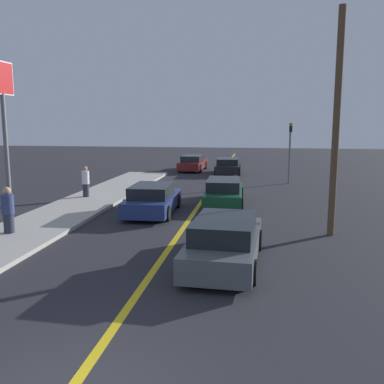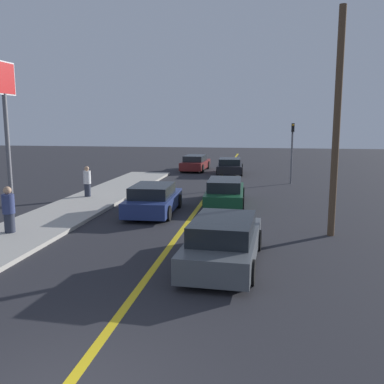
{
  "view_description": "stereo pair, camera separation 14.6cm",
  "coord_description": "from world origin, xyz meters",
  "px_view_note": "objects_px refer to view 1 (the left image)",
  "views": [
    {
      "loc": [
        2.67,
        -4.98,
        3.98
      ],
      "look_at": [
        0.44,
        9.72,
        1.51
      ],
      "focal_mm": 40.0,
      "sensor_mm": 36.0,
      "label": 1
    },
    {
      "loc": [
        2.82,
        -4.96,
        3.98
      ],
      "look_at": [
        0.44,
        9.72,
        1.51
      ],
      "focal_mm": 40.0,
      "sensor_mm": 36.0,
      "label": 2
    }
  ],
  "objects_px": {
    "car_far_distant": "(224,192)",
    "roadside_sign": "(3,100)",
    "car_oncoming_far": "(193,163)",
    "utility_pole": "(336,125)",
    "traffic_light": "(290,147)",
    "pedestrian_mid_group": "(86,182)",
    "car_parked_left_lot": "(228,166)",
    "pedestrian_near_curb": "(8,210)",
    "car_near_right_lane": "(225,242)",
    "car_ahead_center": "(153,200)"
  },
  "relations": [
    {
      "from": "car_far_distant",
      "to": "utility_pole",
      "type": "relative_size",
      "value": 0.62
    },
    {
      "from": "car_parked_left_lot",
      "to": "pedestrian_near_curb",
      "type": "bearing_deg",
      "value": -110.51
    },
    {
      "from": "car_ahead_center",
      "to": "pedestrian_near_curb",
      "type": "bearing_deg",
      "value": -134.01
    },
    {
      "from": "traffic_light",
      "to": "utility_pole",
      "type": "relative_size",
      "value": 0.5
    },
    {
      "from": "car_near_right_lane",
      "to": "car_parked_left_lot",
      "type": "relative_size",
      "value": 1.15
    },
    {
      "from": "traffic_light",
      "to": "car_oncoming_far",
      "type": "bearing_deg",
      "value": 138.47
    },
    {
      "from": "car_oncoming_far",
      "to": "roadside_sign",
      "type": "height_order",
      "value": "roadside_sign"
    },
    {
      "from": "car_near_right_lane",
      "to": "car_oncoming_far",
      "type": "height_order",
      "value": "car_near_right_lane"
    },
    {
      "from": "car_far_distant",
      "to": "pedestrian_near_curb",
      "type": "xyz_separation_m",
      "value": [
        -6.92,
        -7.01,
        0.34
      ]
    },
    {
      "from": "utility_pole",
      "to": "traffic_light",
      "type": "bearing_deg",
      "value": 92.57
    },
    {
      "from": "car_oncoming_far",
      "to": "traffic_light",
      "type": "xyz_separation_m",
      "value": [
        7.19,
        -6.37,
        1.76
      ]
    },
    {
      "from": "car_ahead_center",
      "to": "car_parked_left_lot",
      "type": "bearing_deg",
      "value": 79.51
    },
    {
      "from": "car_parked_left_lot",
      "to": "car_ahead_center",
      "type": "bearing_deg",
      "value": -101.02
    },
    {
      "from": "car_parked_left_lot",
      "to": "utility_pole",
      "type": "xyz_separation_m",
      "value": [
        4.8,
        -17.1,
        3.26
      ]
    },
    {
      "from": "pedestrian_mid_group",
      "to": "traffic_light",
      "type": "distance_m",
      "value": 13.03
    },
    {
      "from": "car_oncoming_far",
      "to": "pedestrian_near_curb",
      "type": "relative_size",
      "value": 2.84
    },
    {
      "from": "car_parked_left_lot",
      "to": "traffic_light",
      "type": "relative_size",
      "value": 1.09
    },
    {
      "from": "car_ahead_center",
      "to": "car_oncoming_far",
      "type": "distance_m",
      "value": 16.52
    },
    {
      "from": "traffic_light",
      "to": "car_near_right_lane",
      "type": "bearing_deg",
      "value": -100.08
    },
    {
      "from": "roadside_sign",
      "to": "utility_pole",
      "type": "xyz_separation_m",
      "value": [
        13.92,
        -2.76,
        -1.04
      ]
    },
    {
      "from": "traffic_light",
      "to": "car_parked_left_lot",
      "type": "bearing_deg",
      "value": 133.52
    },
    {
      "from": "pedestrian_mid_group",
      "to": "car_parked_left_lot",
      "type": "bearing_deg",
      "value": 61.16
    },
    {
      "from": "pedestrian_mid_group",
      "to": "roadside_sign",
      "type": "distance_m",
      "value": 5.44
    },
    {
      "from": "pedestrian_mid_group",
      "to": "car_far_distant",
      "type": "bearing_deg",
      "value": -2.03
    },
    {
      "from": "roadside_sign",
      "to": "car_near_right_lane",
      "type": "bearing_deg",
      "value": -31.56
    },
    {
      "from": "car_ahead_center",
      "to": "utility_pole",
      "type": "bearing_deg",
      "value": -21.27
    },
    {
      "from": "car_parked_left_lot",
      "to": "utility_pole",
      "type": "bearing_deg",
      "value": -76.54
    },
    {
      "from": "car_ahead_center",
      "to": "car_far_distant",
      "type": "distance_m",
      "value": 3.88
    },
    {
      "from": "car_near_right_lane",
      "to": "pedestrian_mid_group",
      "type": "xyz_separation_m",
      "value": [
        -7.8,
        9.01,
        0.26
      ]
    },
    {
      "from": "pedestrian_near_curb",
      "to": "utility_pole",
      "type": "height_order",
      "value": "utility_pole"
    },
    {
      "from": "car_parked_left_lot",
      "to": "utility_pole",
      "type": "relative_size",
      "value": 0.54
    },
    {
      "from": "car_far_distant",
      "to": "pedestrian_near_curb",
      "type": "height_order",
      "value": "pedestrian_near_curb"
    },
    {
      "from": "traffic_light",
      "to": "utility_pole",
      "type": "distance_m",
      "value": 12.75
    },
    {
      "from": "car_oncoming_far",
      "to": "pedestrian_mid_group",
      "type": "height_order",
      "value": "pedestrian_mid_group"
    },
    {
      "from": "car_far_distant",
      "to": "utility_pole",
      "type": "distance_m",
      "value": 7.35
    },
    {
      "from": "car_oncoming_far",
      "to": "traffic_light",
      "type": "distance_m",
      "value": 9.77
    },
    {
      "from": "car_far_distant",
      "to": "pedestrian_near_curb",
      "type": "relative_size",
      "value": 2.96
    },
    {
      "from": "car_ahead_center",
      "to": "pedestrian_mid_group",
      "type": "bearing_deg",
      "value": 144.31
    },
    {
      "from": "utility_pole",
      "to": "car_parked_left_lot",
      "type": "bearing_deg",
      "value": 105.68
    },
    {
      "from": "car_near_right_lane",
      "to": "traffic_light",
      "type": "bearing_deg",
      "value": 82.74
    },
    {
      "from": "car_ahead_center",
      "to": "car_oncoming_far",
      "type": "height_order",
      "value": "car_ahead_center"
    },
    {
      "from": "car_ahead_center",
      "to": "utility_pole",
      "type": "relative_size",
      "value": 0.57
    },
    {
      "from": "car_ahead_center",
      "to": "car_oncoming_far",
      "type": "bearing_deg",
      "value": 90.75
    },
    {
      "from": "traffic_light",
      "to": "pedestrian_near_curb",
      "type": "bearing_deg",
      "value": -125.84
    },
    {
      "from": "car_far_distant",
      "to": "roadside_sign",
      "type": "distance_m",
      "value": 10.91
    },
    {
      "from": "car_oncoming_far",
      "to": "roadside_sign",
      "type": "bearing_deg",
      "value": -108.35
    },
    {
      "from": "car_parked_left_lot",
      "to": "car_oncoming_far",
      "type": "distance_m",
      "value": 3.52
    },
    {
      "from": "pedestrian_mid_group",
      "to": "car_near_right_lane",
      "type": "bearing_deg",
      "value": -49.13
    },
    {
      "from": "car_near_right_lane",
      "to": "pedestrian_near_curb",
      "type": "height_order",
      "value": "pedestrian_near_curb"
    },
    {
      "from": "utility_pole",
      "to": "car_near_right_lane",
      "type": "bearing_deg",
      "value": -133.44
    }
  ]
}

